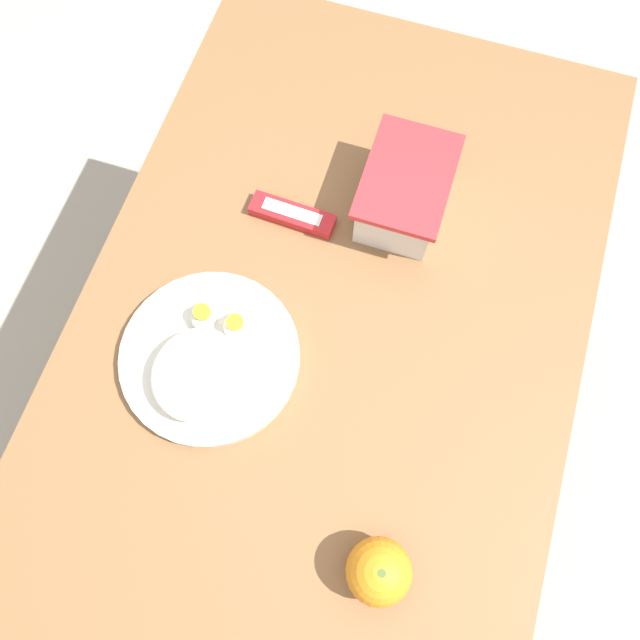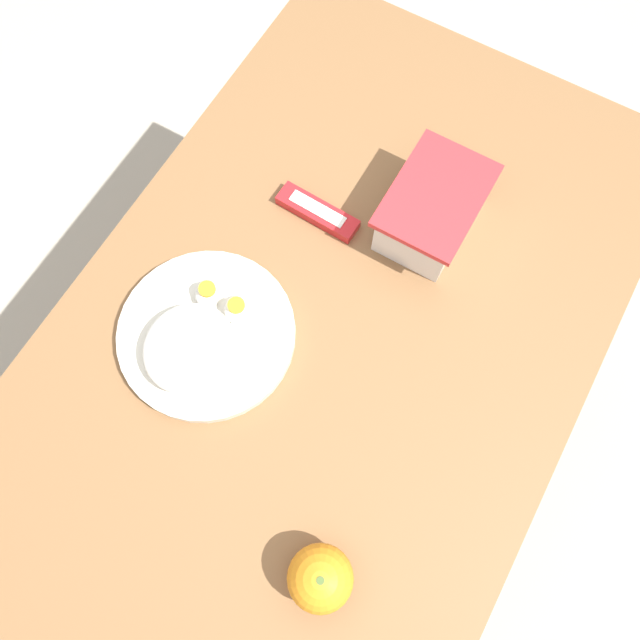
{
  "view_description": "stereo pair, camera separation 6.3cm",
  "coord_description": "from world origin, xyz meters",
  "px_view_note": "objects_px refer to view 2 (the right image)",
  "views": [
    {
      "loc": [
        0.28,
        0.08,
        1.65
      ],
      "look_at": [
        -0.0,
        -0.01,
        0.81
      ],
      "focal_mm": 35.0,
      "sensor_mm": 36.0,
      "label": 1
    },
    {
      "loc": [
        0.25,
        0.14,
        1.65
      ],
      "look_at": [
        -0.0,
        -0.01,
        0.81
      ],
      "focal_mm": 35.0,
      "sensor_mm": 36.0,
      "label": 2
    }
  ],
  "objects_px": {
    "orange_fruit": "(320,578)",
    "food_container": "(432,212)",
    "rice_plate": "(201,337)",
    "candy_bar": "(318,212)"
  },
  "relations": [
    {
      "from": "rice_plate",
      "to": "candy_bar",
      "type": "height_order",
      "value": "rice_plate"
    },
    {
      "from": "food_container",
      "to": "rice_plate",
      "type": "relative_size",
      "value": 0.7
    },
    {
      "from": "candy_bar",
      "to": "rice_plate",
      "type": "bearing_deg",
      "value": -8.49
    },
    {
      "from": "rice_plate",
      "to": "orange_fruit",
      "type": "bearing_deg",
      "value": 58.22
    },
    {
      "from": "orange_fruit",
      "to": "candy_bar",
      "type": "height_order",
      "value": "orange_fruit"
    },
    {
      "from": "food_container",
      "to": "rice_plate",
      "type": "distance_m",
      "value": 0.39
    },
    {
      "from": "orange_fruit",
      "to": "food_container",
      "type": "bearing_deg",
      "value": -168.16
    },
    {
      "from": "food_container",
      "to": "candy_bar",
      "type": "height_order",
      "value": "food_container"
    },
    {
      "from": "food_container",
      "to": "candy_bar",
      "type": "relative_size",
      "value": 1.33
    },
    {
      "from": "rice_plate",
      "to": "candy_bar",
      "type": "xyz_separation_m",
      "value": [
        -0.26,
        0.04,
        -0.01
      ]
    }
  ]
}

